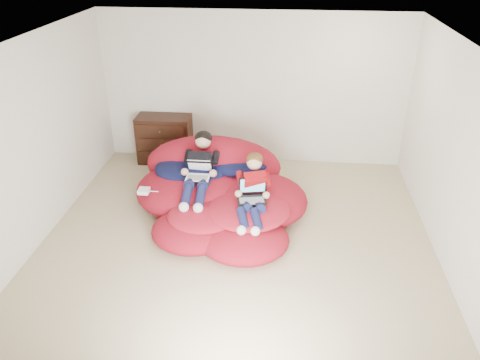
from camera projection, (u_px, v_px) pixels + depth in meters
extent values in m
cube|color=tan|center=(237.00, 249.00, 6.11)|extent=(5.10, 5.10, 0.25)
cube|color=silver|center=(253.00, 89.00, 7.66)|extent=(5.10, 0.02, 2.50)
cube|color=silver|center=(196.00, 304.00, 3.26)|extent=(5.10, 0.02, 2.50)
cube|color=silver|center=(32.00, 144.00, 5.69)|extent=(0.02, 5.10, 2.50)
cube|color=silver|center=(459.00, 163.00, 5.23)|extent=(0.02, 5.10, 2.50)
cube|color=white|center=(236.00, 44.00, 4.87)|extent=(5.10, 5.10, 0.02)
cube|color=black|center=(165.00, 139.00, 7.98)|extent=(0.91, 0.47, 0.81)
cube|color=black|center=(163.00, 158.00, 7.89)|extent=(0.81, 0.03, 0.19)
cylinder|color=#4C3F26|center=(162.00, 158.00, 7.87)|extent=(0.03, 0.06, 0.03)
cube|color=black|center=(161.00, 145.00, 7.78)|extent=(0.81, 0.03, 0.19)
cylinder|color=#4C3F26|center=(161.00, 145.00, 7.76)|extent=(0.03, 0.06, 0.03)
cube|color=black|center=(160.00, 131.00, 7.66)|extent=(0.81, 0.03, 0.19)
cylinder|color=#4C3F26|center=(160.00, 131.00, 7.64)|extent=(0.03, 0.06, 0.03)
ellipsoid|color=#A71224|center=(194.00, 190.00, 6.80)|extent=(1.70, 1.52, 0.61)
ellipsoid|color=#A71224|center=(255.00, 200.00, 6.59)|extent=(1.47, 1.43, 0.53)
ellipsoid|color=#A71224|center=(219.00, 216.00, 6.25)|extent=(1.32, 1.06, 0.42)
ellipsoid|color=#A71224|center=(194.00, 230.00, 6.02)|extent=(1.10, 1.01, 0.37)
ellipsoid|color=#A71224|center=(243.00, 239.00, 5.88)|extent=(1.16, 1.05, 0.38)
ellipsoid|color=#A71224|center=(213.00, 165.00, 7.10)|extent=(2.05, 0.91, 0.91)
ellipsoid|color=#10133A|center=(192.00, 169.00, 6.83)|extent=(1.11, 0.91, 0.28)
ellipsoid|color=#10133A|center=(232.00, 162.00, 6.92)|extent=(1.11, 0.78, 0.27)
ellipsoid|color=red|center=(248.00, 208.00, 6.12)|extent=(1.12, 1.12, 0.20)
ellipsoid|color=red|center=(202.00, 216.00, 6.03)|extent=(0.92, 0.83, 0.17)
ellipsoid|color=beige|center=(184.00, 148.00, 7.12)|extent=(0.39, 0.25, 0.25)
cube|color=black|center=(202.00, 163.00, 6.62)|extent=(0.32, 0.45, 0.45)
sphere|color=tan|center=(203.00, 141.00, 6.64)|extent=(0.23, 0.23, 0.23)
ellipsoid|color=black|center=(203.00, 138.00, 6.64)|extent=(0.25, 0.24, 0.19)
cylinder|color=#14183F|center=(191.00, 182.00, 6.40)|extent=(0.15, 0.36, 0.20)
cylinder|color=#14183F|center=(186.00, 196.00, 6.13)|extent=(0.12, 0.35, 0.23)
sphere|color=white|center=(184.00, 207.00, 6.00)|extent=(0.13, 0.13, 0.13)
cylinder|color=#14183F|center=(205.00, 183.00, 6.38)|extent=(0.15, 0.36, 0.20)
cylinder|color=#14183F|center=(200.00, 197.00, 6.11)|extent=(0.12, 0.35, 0.23)
sphere|color=white|center=(198.00, 208.00, 5.98)|extent=(0.13, 0.13, 0.13)
cube|color=maroon|center=(253.00, 184.00, 6.15)|extent=(0.38, 0.42, 0.44)
sphere|color=tan|center=(254.00, 162.00, 6.13)|extent=(0.20, 0.20, 0.20)
ellipsoid|color=#4E3114|center=(255.00, 159.00, 6.13)|extent=(0.23, 0.21, 0.17)
cylinder|color=#14183F|center=(245.00, 205.00, 5.99)|extent=(0.23, 0.35, 0.18)
cylinder|color=#14183F|center=(243.00, 219.00, 5.75)|extent=(0.20, 0.34, 0.21)
sphere|color=white|center=(241.00, 230.00, 5.63)|extent=(0.12, 0.12, 0.12)
cylinder|color=#14183F|center=(258.00, 205.00, 5.98)|extent=(0.23, 0.35, 0.18)
cylinder|color=#14183F|center=(256.00, 220.00, 5.74)|extent=(0.20, 0.34, 0.21)
sphere|color=white|center=(255.00, 231.00, 5.61)|extent=(0.12, 0.12, 0.12)
cube|color=white|center=(198.00, 177.00, 6.37)|extent=(0.32, 0.22, 0.01)
cube|color=gray|center=(198.00, 177.00, 6.35)|extent=(0.27, 0.12, 0.00)
cube|color=white|center=(200.00, 165.00, 6.46)|extent=(0.32, 0.12, 0.20)
cube|color=#4279E2|center=(200.00, 165.00, 6.45)|extent=(0.28, 0.09, 0.16)
cube|color=black|center=(252.00, 200.00, 5.97)|extent=(0.41, 0.32, 0.01)
cube|color=gray|center=(252.00, 200.00, 5.95)|extent=(0.33, 0.20, 0.00)
cube|color=black|center=(253.00, 185.00, 6.04)|extent=(0.37, 0.13, 0.25)
cube|color=#5098BB|center=(253.00, 186.00, 6.03)|extent=(0.32, 0.10, 0.21)
cube|color=white|center=(144.00, 191.00, 6.36)|extent=(0.15, 0.15, 0.06)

